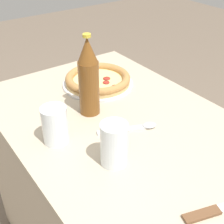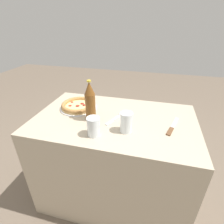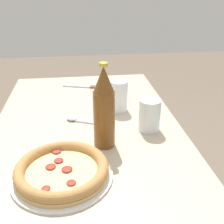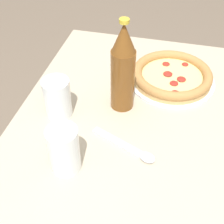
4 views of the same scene
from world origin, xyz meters
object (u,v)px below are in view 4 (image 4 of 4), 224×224
object	(u,v)px
glass_red_wine	(64,152)
spoon	(133,150)
glass_orange_juice	(58,99)
beer_bottle	(123,69)
pizza_pepperoni	(172,76)

from	to	relation	value
glass_red_wine	spoon	bearing A→B (deg)	119.66
glass_orange_juice	beer_bottle	bearing A→B (deg)	115.27
glass_red_wine	glass_orange_juice	bearing A→B (deg)	-154.35
glass_orange_juice	beer_bottle	world-z (taller)	beer_bottle
glass_red_wine	pizza_pepperoni	bearing A→B (deg)	152.16
glass_red_wine	beer_bottle	distance (m)	0.28
glass_orange_juice	spoon	bearing A→B (deg)	68.77
beer_bottle	glass_red_wine	bearing A→B (deg)	-18.00
glass_orange_juice	beer_bottle	size ratio (longest dim) A/B	0.42
glass_orange_juice	beer_bottle	distance (m)	0.20
glass_red_wine	spoon	distance (m)	0.18
pizza_pepperoni	glass_red_wine	distance (m)	0.46
glass_red_wine	beer_bottle	size ratio (longest dim) A/B	0.46
glass_orange_juice	glass_red_wine	bearing A→B (deg)	25.65
glass_orange_juice	spoon	xyz separation A→B (m)	(0.09, 0.24, -0.05)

